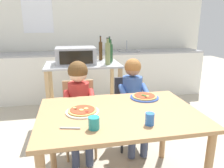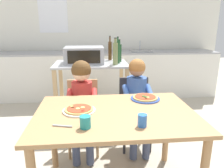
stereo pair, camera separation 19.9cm
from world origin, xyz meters
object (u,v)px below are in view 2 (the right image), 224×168
object	(u,v)px
bottle_slim_sauce	(115,53)
dining_chair_right	(135,107)
kitchen_island_cart	(92,83)
pizza_plate_blue_rimmed	(145,98)
child_in_blue_striped_shirt	(137,95)
drinking_cup_teal	(85,122)
serving_spoon	(62,126)
toaster_oven	(84,55)
dining_chair_left	(83,111)
bottle_dark_olive_oil	(119,52)
bottle_squat_spirits	(110,50)
drinking_cup_blue	(142,120)
bottle_clear_vinegar	(118,52)
child_in_red_shirt	(82,96)
dining_table	(115,124)
pizza_plate_white	(79,110)

from	to	relation	value
bottle_slim_sauce	dining_chair_right	xyz separation A→B (m)	(0.18, -0.52, -0.57)
kitchen_island_cart	pizza_plate_blue_rimmed	xyz separation A→B (m)	(0.50, -1.14, 0.16)
child_in_blue_striped_shirt	drinking_cup_teal	size ratio (longest dim) A/B	12.14
dining_chair_right	drinking_cup_teal	size ratio (longest dim) A/B	9.40
child_in_blue_striped_shirt	serving_spoon	xyz separation A→B (m)	(-0.71, -0.84, 0.09)
toaster_oven	pizza_plate_blue_rimmed	distance (m)	1.32
dining_chair_left	bottle_dark_olive_oil	bearing A→B (deg)	57.30
bottle_squat_spirits	drinking_cup_blue	world-z (taller)	bottle_squat_spirits
drinking_cup_blue	serving_spoon	xyz separation A→B (m)	(-0.55, 0.05, -0.04)
bottle_squat_spirits	kitchen_island_cart	bearing A→B (deg)	-141.04
bottle_clear_vinegar	child_in_red_shirt	world-z (taller)	bottle_clear_vinegar
toaster_oven	dining_table	xyz separation A→B (m)	(0.28, -1.43, -0.36)
pizza_plate_white	drinking_cup_blue	distance (m)	0.55
bottle_clear_vinegar	dining_table	size ratio (longest dim) A/B	0.28
bottle_dark_olive_oil	dining_chair_right	bearing A→B (deg)	-82.99
bottle_squat_spirits	bottle_clear_vinegar	xyz separation A→B (m)	(0.08, -0.28, 0.01)
drinking_cup_blue	bottle_dark_olive_oil	bearing A→B (deg)	87.97
bottle_squat_spirits	pizza_plate_white	size ratio (longest dim) A/B	1.35
dining_table	child_in_blue_striped_shirt	bearing A→B (deg)	63.50
bottle_slim_sauce	child_in_red_shirt	size ratio (longest dim) A/B	0.34
dining_chair_right	drinking_cup_blue	size ratio (longest dim) A/B	9.25
toaster_oven	pizza_plate_blue_rimmed	world-z (taller)	toaster_oven
bottle_slim_sauce	kitchen_island_cart	bearing A→B (deg)	155.38
kitchen_island_cart	child_in_red_shirt	distance (m)	0.84
serving_spoon	dining_table	bearing A→B (deg)	29.09
kitchen_island_cart	serving_spoon	distance (m)	1.65
bottle_slim_sauce	drinking_cup_teal	size ratio (longest dim) A/B	4.15
bottle_slim_sauce	drinking_cup_blue	distance (m)	1.55
toaster_oven	drinking_cup_teal	distance (m)	1.69
toaster_oven	child_in_red_shirt	world-z (taller)	toaster_oven
child_in_blue_striped_shirt	child_in_red_shirt	bearing A→B (deg)	-176.32
bottle_squat_spirits	serving_spoon	size ratio (longest dim) A/B	2.56
bottle_squat_spirits	drinking_cup_teal	size ratio (longest dim) A/B	4.16
dining_table	child_in_red_shirt	size ratio (longest dim) A/B	1.23
dining_table	dining_chair_right	world-z (taller)	dining_chair_right
child_in_red_shirt	bottle_dark_olive_oil	bearing A→B (deg)	60.72
dining_chair_left	dining_chair_right	bearing A→B (deg)	4.14
dining_table	drinking_cup_blue	world-z (taller)	drinking_cup_blue
dining_table	child_in_red_shirt	xyz separation A→B (m)	(-0.29, 0.59, 0.04)
dining_table	child_in_blue_striped_shirt	world-z (taller)	child_in_blue_striped_shirt
bottle_clear_vinegar	child_in_red_shirt	distance (m)	0.98
bottle_slim_sauce	dining_chair_left	distance (m)	0.91
kitchen_island_cart	dining_chair_left	world-z (taller)	kitchen_island_cart
pizza_plate_blue_rimmed	drinking_cup_blue	distance (m)	0.56
dining_table	serving_spoon	bearing A→B (deg)	-150.91
pizza_plate_blue_rimmed	kitchen_island_cart	bearing A→B (deg)	113.84
bottle_dark_olive_oil	bottle_clear_vinegar	xyz separation A→B (m)	(-0.04, -0.13, 0.02)
bottle_squat_spirits	serving_spoon	distance (m)	1.95
bottle_clear_vinegar	dining_table	distance (m)	1.44
toaster_oven	dining_chair_left	size ratio (longest dim) A/B	0.66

